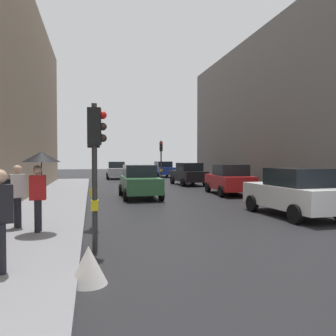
{
  "coord_description": "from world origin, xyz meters",
  "views": [
    {
      "loc": [
        -5.1,
        -7.45,
        2.12
      ],
      "look_at": [
        -1.79,
        7.14,
        1.69
      ],
      "focal_mm": 36.14,
      "sensor_mm": 36.0,
      "label": 1
    }
  ],
  "objects_px": {
    "traffic_light_near_left": "(96,150)",
    "pedestrian_with_umbrella": "(40,169)",
    "traffic_light_far_median": "(161,153)",
    "pedestrian_in_dark_coat": "(0,216)",
    "car_silver_hatchback": "(116,170)",
    "car_dark_suv": "(188,174)",
    "car_red_sedan": "(229,179)",
    "traffic_light_near_right": "(94,151)",
    "car_green_estate": "(140,181)",
    "car_blue_van": "(163,169)",
    "pedestrian_with_black_backpack": "(16,192)",
    "car_white_compact": "(294,192)",
    "warning_sign_triangle": "(89,265)"
  },
  "relations": [
    {
      "from": "traffic_light_near_left",
      "to": "pedestrian_with_umbrella",
      "type": "xyz_separation_m",
      "value": [
        -1.42,
        1.67,
        -0.48
      ]
    },
    {
      "from": "traffic_light_far_median",
      "to": "pedestrian_in_dark_coat",
      "type": "bearing_deg",
      "value": -108.04
    },
    {
      "from": "car_silver_hatchback",
      "to": "pedestrian_in_dark_coat",
      "type": "relative_size",
      "value": 2.39
    },
    {
      "from": "car_silver_hatchback",
      "to": "car_dark_suv",
      "type": "xyz_separation_m",
      "value": [
        4.99,
        -9.54,
        0.0
      ]
    },
    {
      "from": "traffic_light_far_median",
      "to": "car_red_sedan",
      "type": "xyz_separation_m",
      "value": [
        1.79,
        -11.14,
        -1.67
      ]
    },
    {
      "from": "traffic_light_near_right",
      "to": "car_red_sedan",
      "type": "bearing_deg",
      "value": 44.8
    },
    {
      "from": "car_green_estate",
      "to": "pedestrian_in_dark_coat",
      "type": "height_order",
      "value": "pedestrian_in_dark_coat"
    },
    {
      "from": "car_green_estate",
      "to": "car_blue_van",
      "type": "relative_size",
      "value": 0.98
    },
    {
      "from": "car_red_sedan",
      "to": "pedestrian_with_black_backpack",
      "type": "distance_m",
      "value": 12.94
    },
    {
      "from": "car_white_compact",
      "to": "car_dark_suv",
      "type": "xyz_separation_m",
      "value": [
        0.27,
        14.73,
        0.0
      ]
    },
    {
      "from": "traffic_light_far_median",
      "to": "car_white_compact",
      "type": "bearing_deg",
      "value": -86.47
    },
    {
      "from": "traffic_light_near_right",
      "to": "pedestrian_with_umbrella",
      "type": "xyz_separation_m",
      "value": [
        -1.42,
        -1.22,
        -0.5
      ]
    },
    {
      "from": "car_green_estate",
      "to": "car_dark_suv",
      "type": "relative_size",
      "value": 0.98
    },
    {
      "from": "car_silver_hatchback",
      "to": "pedestrian_with_black_backpack",
      "type": "relative_size",
      "value": 2.39
    },
    {
      "from": "traffic_light_near_left",
      "to": "pedestrian_in_dark_coat",
      "type": "height_order",
      "value": "traffic_light_near_left"
    },
    {
      "from": "car_white_compact",
      "to": "car_green_estate",
      "type": "height_order",
      "value": "same"
    },
    {
      "from": "pedestrian_with_umbrella",
      "to": "pedestrian_in_dark_coat",
      "type": "bearing_deg",
      "value": -93.43
    },
    {
      "from": "traffic_light_near_left",
      "to": "warning_sign_triangle",
      "type": "xyz_separation_m",
      "value": [
        -0.15,
        -2.06,
        -1.99
      ]
    },
    {
      "from": "car_dark_suv",
      "to": "car_blue_van",
      "type": "bearing_deg",
      "value": 88.17
    },
    {
      "from": "car_white_compact",
      "to": "pedestrian_with_black_backpack",
      "type": "bearing_deg",
      "value": -175.1
    },
    {
      "from": "pedestrian_with_black_backpack",
      "to": "warning_sign_triangle",
      "type": "relative_size",
      "value": 2.72
    },
    {
      "from": "car_silver_hatchback",
      "to": "car_green_estate",
      "type": "bearing_deg",
      "value": -89.93
    },
    {
      "from": "pedestrian_with_umbrella",
      "to": "traffic_light_near_right",
      "type": "bearing_deg",
      "value": 40.6
    },
    {
      "from": "traffic_light_far_median",
      "to": "pedestrian_in_dark_coat",
      "type": "height_order",
      "value": "traffic_light_far_median"
    },
    {
      "from": "traffic_light_far_median",
      "to": "pedestrian_with_black_backpack",
      "type": "relative_size",
      "value": 2.09
    },
    {
      "from": "traffic_light_near_left",
      "to": "car_dark_suv",
      "type": "xyz_separation_m",
      "value": [
        7.41,
        17.89,
        -1.44
      ]
    },
    {
      "from": "traffic_light_near_right",
      "to": "traffic_light_near_left",
      "type": "xyz_separation_m",
      "value": [
        0.0,
        -2.89,
        -0.02
      ]
    },
    {
      "from": "car_silver_hatchback",
      "to": "pedestrian_with_umbrella",
      "type": "xyz_separation_m",
      "value": [
        -3.84,
        -25.76,
        0.96
      ]
    },
    {
      "from": "traffic_light_near_left",
      "to": "pedestrian_in_dark_coat",
      "type": "xyz_separation_m",
      "value": [
        -1.62,
        -1.61,
        -1.19
      ]
    },
    {
      "from": "traffic_light_near_right",
      "to": "car_blue_van",
      "type": "xyz_separation_m",
      "value": [
        7.78,
        26.63,
        -1.46
      ]
    },
    {
      "from": "pedestrian_with_umbrella",
      "to": "warning_sign_triangle",
      "type": "height_order",
      "value": "pedestrian_with_umbrella"
    },
    {
      "from": "car_white_compact",
      "to": "pedestrian_with_black_backpack",
      "type": "xyz_separation_m",
      "value": [
        -9.32,
        -0.8,
        0.29
      ]
    },
    {
      "from": "pedestrian_with_umbrella",
      "to": "car_blue_van",
      "type": "bearing_deg",
      "value": 71.71
    },
    {
      "from": "car_dark_suv",
      "to": "pedestrian_in_dark_coat",
      "type": "height_order",
      "value": "pedestrian_in_dark_coat"
    },
    {
      "from": "car_white_compact",
      "to": "pedestrian_in_dark_coat",
      "type": "bearing_deg",
      "value": -151.46
    },
    {
      "from": "traffic_light_far_median",
      "to": "car_red_sedan",
      "type": "bearing_deg",
      "value": -80.87
    },
    {
      "from": "traffic_light_far_median",
      "to": "traffic_light_near_left",
      "type": "distance_m",
      "value": 22.57
    },
    {
      "from": "car_blue_van",
      "to": "pedestrian_with_black_backpack",
      "type": "bearing_deg",
      "value": -110.14
    },
    {
      "from": "traffic_light_far_median",
      "to": "pedestrian_with_umbrella",
      "type": "distance_m",
      "value": 21.42
    },
    {
      "from": "car_blue_van",
      "to": "pedestrian_with_black_backpack",
      "type": "xyz_separation_m",
      "value": [
        -9.96,
        -27.16,
        0.29
      ]
    },
    {
      "from": "car_silver_hatchback",
      "to": "car_green_estate",
      "type": "relative_size",
      "value": 1.01
    },
    {
      "from": "traffic_light_far_median",
      "to": "traffic_light_near_left",
      "type": "bearing_deg",
      "value": -105.39
    },
    {
      "from": "car_green_estate",
      "to": "pedestrian_in_dark_coat",
      "type": "bearing_deg",
      "value": -108.99
    },
    {
      "from": "car_silver_hatchback",
      "to": "car_blue_van",
      "type": "distance_m",
      "value": 5.75
    },
    {
      "from": "car_white_compact",
      "to": "car_silver_hatchback",
      "type": "bearing_deg",
      "value": 101.01
    },
    {
      "from": "car_dark_suv",
      "to": "warning_sign_triangle",
      "type": "distance_m",
      "value": 21.34
    },
    {
      "from": "pedestrian_with_black_backpack",
      "to": "warning_sign_triangle",
      "type": "xyz_separation_m",
      "value": [
        2.03,
        -4.42,
        -0.84
      ]
    },
    {
      "from": "car_white_compact",
      "to": "pedestrian_with_umbrella",
      "type": "height_order",
      "value": "pedestrian_with_umbrella"
    },
    {
      "from": "pedestrian_with_umbrella",
      "to": "pedestrian_with_black_backpack",
      "type": "height_order",
      "value": "pedestrian_with_umbrella"
    },
    {
      "from": "car_green_estate",
      "to": "car_blue_van",
      "type": "xyz_separation_m",
      "value": [
        5.34,
        19.33,
        0.0
      ]
    }
  ]
}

